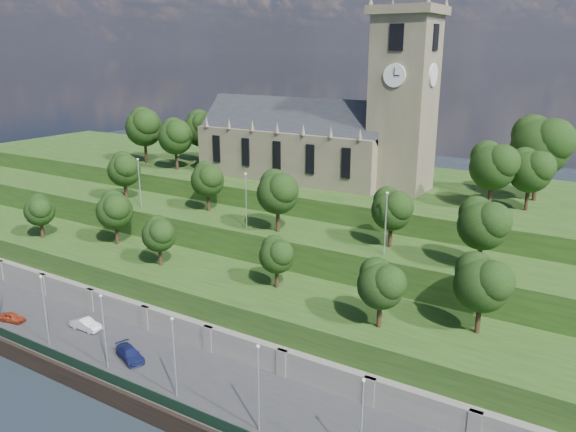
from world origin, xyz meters
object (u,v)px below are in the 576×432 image
Objects in this scene: car_middle at (86,324)px; car_right at (130,354)px; car_left at (12,317)px; church at (322,134)px.

car_middle is 0.92× the size of car_right.
car_left is 10.31m from car_middle.
church is 8.21× the size of car_right.
car_right is (-2.03, -40.94, -19.84)m from church.
car_middle is (-12.03, -38.80, -19.81)m from church.
car_right is at bearing -104.31° from car_middle.
church is 45.20m from car_middle.
car_middle is (9.69, 3.51, 0.12)m from car_left.
car_right is at bearing -92.83° from church.
car_left is 0.74× the size of car_right.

